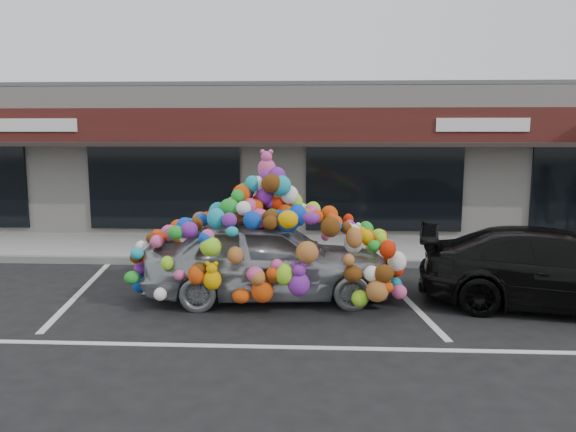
{
  "coord_description": "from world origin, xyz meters",
  "views": [
    {
      "loc": [
        1.21,
        -9.73,
        2.97
      ],
      "look_at": [
        0.62,
        1.4,
        1.29
      ],
      "focal_mm": 35.0,
      "sensor_mm": 36.0,
      "label": 1
    }
  ],
  "objects": [
    {
      "name": "ground",
      "position": [
        0.0,
        0.0,
        0.0
      ],
      "size": [
        90.0,
        90.0,
        0.0
      ],
      "primitive_type": "plane",
      "color": "black",
      "rests_on": "ground"
    },
    {
      "name": "shop_building",
      "position": [
        0.0,
        8.44,
        2.16
      ],
      "size": [
        24.0,
        7.2,
        4.31
      ],
      "color": "silver",
      "rests_on": "ground"
    },
    {
      "name": "sidewalk",
      "position": [
        0.0,
        4.0,
        0.07
      ],
      "size": [
        26.0,
        3.0,
        0.15
      ],
      "primitive_type": "cube",
      "color": "gray",
      "rests_on": "ground"
    },
    {
      "name": "kerb",
      "position": [
        0.0,
        2.5,
        0.07
      ],
      "size": [
        26.0,
        0.18,
        0.16
      ],
      "primitive_type": "cube",
      "color": "slate",
      "rests_on": "ground"
    },
    {
      "name": "parking_stripe_left",
      "position": [
        -3.2,
        0.2,
        0.0
      ],
      "size": [
        0.73,
        4.37,
        0.01
      ],
      "primitive_type": "cube",
      "rotation": [
        0.0,
        0.0,
        0.14
      ],
      "color": "silver",
      "rests_on": "ground"
    },
    {
      "name": "parking_stripe_mid",
      "position": [
        2.8,
        0.2,
        0.0
      ],
      "size": [
        0.73,
        4.37,
        0.01
      ],
      "primitive_type": "cube",
      "rotation": [
        0.0,
        0.0,
        0.14
      ],
      "color": "silver",
      "rests_on": "ground"
    },
    {
      "name": "lane_line",
      "position": [
        2.0,
        -2.3,
        0.0
      ],
      "size": [
        14.0,
        0.12,
        0.01
      ],
      "primitive_type": "cube",
      "color": "silver",
      "rests_on": "ground"
    },
    {
      "name": "toy_car",
      "position": [
        0.34,
        0.03,
        0.91
      ],
      "size": [
        3.13,
        4.75,
        2.68
      ],
      "rotation": [
        0.0,
        0.0,
        1.65
      ],
      "color": "gray",
      "rests_on": "ground"
    },
    {
      "name": "black_sedan",
      "position": [
        5.3,
        -0.3,
        0.67
      ],
      "size": [
        2.78,
        4.9,
        1.34
      ],
      "primitive_type": "imported",
      "rotation": [
        0.0,
        0.0,
        1.36
      ],
      "color": "black",
      "rests_on": "ground"
    }
  ]
}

